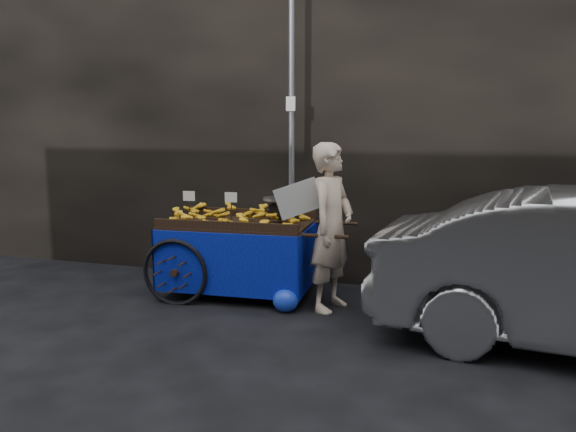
% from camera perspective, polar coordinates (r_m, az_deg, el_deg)
% --- Properties ---
extents(ground, '(80.00, 80.00, 0.00)m').
position_cam_1_polar(ground, '(6.52, -5.48, -9.91)').
color(ground, black).
rests_on(ground, ground).
extents(building_wall, '(13.50, 2.00, 5.00)m').
position_cam_1_polar(building_wall, '(8.53, 3.53, 11.67)').
color(building_wall, black).
rests_on(building_wall, ground).
extents(street_pole, '(0.12, 0.10, 4.00)m').
position_cam_1_polar(street_pole, '(7.29, 0.39, 8.23)').
color(street_pole, slate).
rests_on(street_pole, ground).
extents(banana_cart, '(2.53, 1.31, 1.34)m').
position_cam_1_polar(banana_cart, '(7.11, -5.45, -1.38)').
color(banana_cart, black).
rests_on(banana_cart, ground).
extents(vendor, '(0.95, 0.80, 1.94)m').
position_cam_1_polar(vendor, '(6.47, 4.41, -1.13)').
color(vendor, '#C4AB92').
rests_on(vendor, ground).
extents(plastic_bag, '(0.30, 0.24, 0.27)m').
position_cam_1_polar(plastic_bag, '(6.53, -0.26, -8.61)').
color(plastic_bag, blue).
rests_on(plastic_bag, ground).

